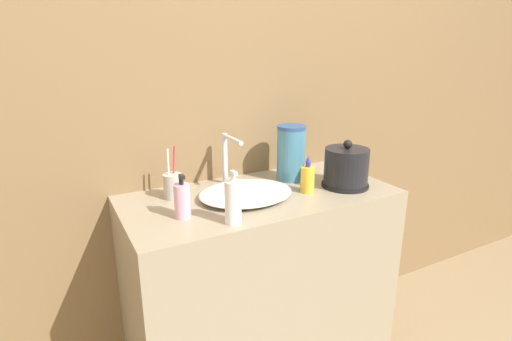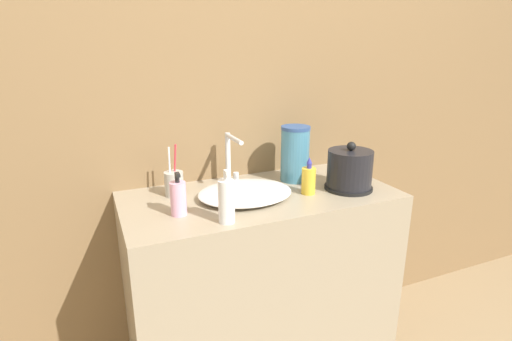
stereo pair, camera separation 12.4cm
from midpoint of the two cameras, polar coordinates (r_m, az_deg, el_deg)
wall_back at (r=1.74m, az=-5.95°, el=12.99°), size 6.00×0.04×2.60m
vanity_counter at (r=1.78m, az=-1.46°, el=-16.57°), size 1.08×0.52×0.87m
sink_basin at (r=1.54m, az=-3.77°, el=-3.22°), size 0.37×0.31×0.04m
faucet at (r=1.66m, az=-6.15°, el=2.06°), size 0.06×0.17×0.22m
electric_kettle at (r=1.67m, az=10.69°, el=0.21°), size 0.20×0.20×0.20m
toothbrush_cup at (r=1.57m, az=-14.00°, el=-2.13°), size 0.07×0.07×0.20m
lotion_bottle at (r=1.31m, az=-6.03°, el=-4.50°), size 0.05×0.05×0.18m
shampoo_bottle at (r=1.59m, az=5.17°, el=-1.17°), size 0.06×0.06×0.15m
mouthwash_bottle at (r=1.38m, az=-13.04°, el=-4.23°), size 0.06×0.06×0.16m
water_pitcher at (r=1.72m, az=2.98°, el=2.52°), size 0.12×0.12×0.24m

